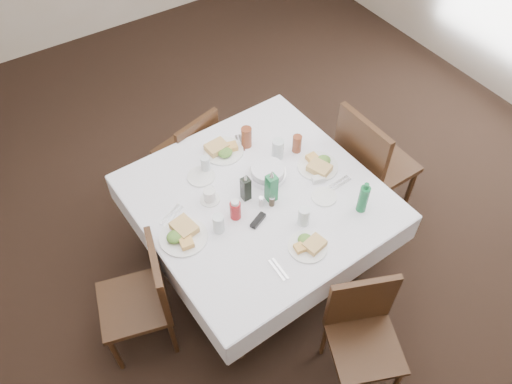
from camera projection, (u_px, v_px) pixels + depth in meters
ground_plane at (261, 246)px, 3.83m from camera, size 7.00×7.00×0.00m
room_shell at (264, 57)px, 2.53m from camera, size 6.04×7.04×2.80m
dining_table at (258, 202)px, 3.23m from camera, size 1.52×1.52×0.76m
chair_north at (192, 150)px, 3.84m from camera, size 0.48×0.48×0.83m
chair_south at (362, 328)px, 2.89m from camera, size 0.52×0.52×0.84m
chair_east at (369, 161)px, 3.62m from camera, size 0.49×0.49×1.02m
chair_west at (146, 294)px, 3.01m from camera, size 0.51×0.51×0.88m
meal_north at (222, 150)px, 3.40m from camera, size 0.28×0.28×0.06m
meal_south at (309, 245)px, 2.90m from camera, size 0.23×0.23×0.05m
meal_east at (319, 165)px, 3.31m from camera, size 0.27×0.27×0.06m
meal_west at (183, 234)px, 2.95m from camera, size 0.29×0.29×0.06m
side_plate_a at (201, 177)px, 3.27m from camera, size 0.18×0.18×0.01m
side_plate_b at (324, 197)px, 3.16m from camera, size 0.16×0.16×0.01m
water_n at (206, 164)px, 3.27m from camera, size 0.06×0.06×0.12m
water_s at (304, 216)px, 2.98m from camera, size 0.07×0.07×0.13m
water_e at (278, 149)px, 3.34m from camera, size 0.08×0.08×0.15m
water_w at (219, 223)px, 2.95m from camera, size 0.07×0.07×0.13m
iced_tea_a at (246, 137)px, 3.41m from camera, size 0.07×0.07×0.15m
iced_tea_b at (297, 144)px, 3.38m from camera, size 0.06×0.06×0.13m
bread_basket at (268, 173)px, 3.25m from camera, size 0.24×0.24×0.08m
oil_cruet_dark at (246, 188)px, 3.09m from camera, size 0.05×0.05×0.22m
oil_cruet_green at (271, 187)px, 3.07m from camera, size 0.06×0.06×0.26m
ketchup_bottle at (235, 210)px, 3.01m from camera, size 0.07×0.07×0.15m
salt_shaker at (261, 201)px, 3.09m from camera, size 0.03×0.03×0.08m
pepper_shaker at (272, 201)px, 3.09m from camera, size 0.04×0.04×0.08m
coffee_mug at (210, 195)px, 3.12m from camera, size 0.13×0.13×0.09m
sunglasses at (258, 220)px, 3.03m from camera, size 0.13×0.08×0.03m
green_bottle at (363, 198)px, 3.02m from camera, size 0.06×0.06×0.24m
sugar_caddy at (318, 179)px, 3.23m from camera, size 0.09×0.07×0.04m
cutlery_n at (240, 143)px, 3.47m from camera, size 0.10×0.17×0.01m
cutlery_s at (278, 269)px, 2.82m from camera, size 0.04×0.16×0.01m
cutlery_e at (339, 184)px, 3.23m from camera, size 0.19×0.06×0.01m
cutlery_w at (172, 215)px, 3.06m from camera, size 0.19×0.12×0.01m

